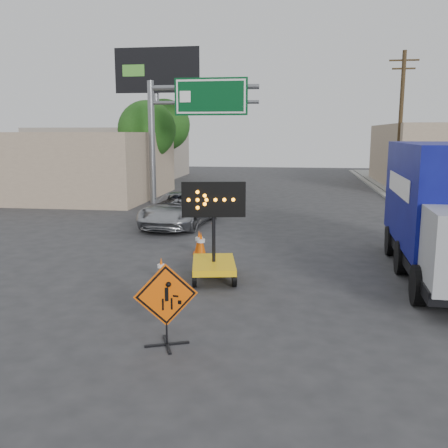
% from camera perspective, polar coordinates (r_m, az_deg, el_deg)
% --- Properties ---
extents(ground, '(100.00, 100.00, 0.00)m').
position_cam_1_polar(ground, '(10.37, -1.47, -11.98)').
color(ground, '#2D2D30').
rests_on(ground, ground).
extents(curb_right, '(0.40, 60.00, 0.12)m').
position_cam_1_polar(curb_right, '(25.37, 20.93, 0.84)').
color(curb_right, gray).
rests_on(curb_right, ground).
extents(storefront_left_near, '(14.00, 10.00, 4.00)m').
position_cam_1_polar(storefront_left_near, '(33.41, -19.67, 6.40)').
color(storefront_left_near, tan).
rests_on(storefront_left_near, ground).
extents(storefront_left_far, '(12.00, 10.00, 4.40)m').
position_cam_1_polar(storefront_left_far, '(46.57, -12.67, 7.93)').
color(storefront_left_far, gray).
rests_on(storefront_left_far, ground).
extents(highway_gantry, '(6.18, 0.38, 6.90)m').
position_cam_1_polar(highway_gantry, '(28.10, -4.22, 12.60)').
color(highway_gantry, slate).
rests_on(highway_gantry, ground).
extents(billboard, '(6.10, 0.54, 9.85)m').
position_cam_1_polar(billboard, '(36.87, -7.65, 15.54)').
color(billboard, slate).
rests_on(billboard, ground).
extents(utility_pole_far, '(1.80, 0.26, 9.00)m').
position_cam_1_polar(utility_pole_far, '(34.05, 19.52, 10.99)').
color(utility_pole_far, '#41301C').
rests_on(utility_pole_far, ground).
extents(tree_left_near, '(3.71, 3.71, 6.03)m').
position_cam_1_polar(tree_left_near, '(32.90, -8.81, 10.59)').
color(tree_left_near, '#41301C').
rests_on(tree_left_near, ground).
extents(tree_left_far, '(4.10, 4.10, 6.66)m').
position_cam_1_polar(tree_left_far, '(40.87, -6.83, 11.17)').
color(tree_left_far, '#41301C').
rests_on(tree_left_far, ground).
extents(construction_sign, '(1.12, 0.81, 1.59)m').
position_cam_1_polar(construction_sign, '(9.42, -6.64, -8.92)').
color(construction_sign, black).
rests_on(construction_sign, ground).
extents(arrow_board, '(1.68, 2.06, 2.68)m').
position_cam_1_polar(arrow_board, '(13.55, -1.18, -3.90)').
color(arrow_board, yellow).
rests_on(arrow_board, ground).
extents(pickup_truck, '(2.85, 5.30, 1.41)m').
position_cam_1_polar(pickup_truck, '(21.60, -5.13, 1.68)').
color(pickup_truck, '#A6A8AD').
rests_on(pickup_truck, ground).
extents(box_truck, '(2.76, 7.83, 3.67)m').
position_cam_1_polar(box_truck, '(14.93, 24.02, 0.67)').
color(box_truck, black).
rests_on(box_truck, ground).
extents(cone_a, '(0.41, 0.41, 0.65)m').
position_cam_1_polar(cone_a, '(13.62, -7.18, -5.13)').
color(cone_a, '#E95404').
rests_on(cone_a, ground).
extents(cone_b, '(0.54, 0.54, 0.80)m').
position_cam_1_polar(cone_b, '(16.21, -2.64, -2.29)').
color(cone_b, '#E95404').
rests_on(cone_b, ground).
extents(cone_c, '(0.45, 0.45, 0.78)m').
position_cam_1_polar(cone_c, '(16.57, -2.86, -2.06)').
color(cone_c, '#E95404').
rests_on(cone_c, ground).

